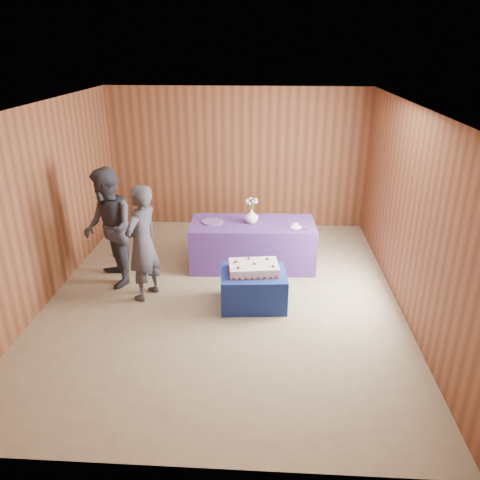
# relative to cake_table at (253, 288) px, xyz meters

# --- Properties ---
(ground) EXTENTS (6.00, 6.00, 0.00)m
(ground) POSITION_rel_cake_table_xyz_m (-0.44, 0.19, -0.25)
(ground) COLOR gray
(ground) RESTS_ON ground
(room_shell) EXTENTS (5.04, 6.04, 2.72)m
(room_shell) POSITION_rel_cake_table_xyz_m (-0.44, 0.19, 1.55)
(room_shell) COLOR brown
(room_shell) RESTS_ON ground
(cake_table) EXTENTS (0.96, 0.77, 0.50)m
(cake_table) POSITION_rel_cake_table_xyz_m (0.00, 0.00, 0.00)
(cake_table) COLOR navy
(cake_table) RESTS_ON ground
(serving_table) EXTENTS (2.04, 0.99, 0.75)m
(serving_table) POSITION_rel_cake_table_xyz_m (-0.06, 1.27, 0.12)
(serving_table) COLOR #502F83
(serving_table) RESTS_ON ground
(sheet_cake) EXTENTS (0.76, 0.57, 0.16)m
(sheet_cake) POSITION_rel_cake_table_xyz_m (0.00, 0.03, 0.31)
(sheet_cake) COLOR white
(sheet_cake) RESTS_ON cake_table
(vase) EXTENTS (0.24, 0.24, 0.22)m
(vase) POSITION_rel_cake_table_xyz_m (-0.08, 1.28, 0.61)
(vase) COLOR white
(vase) RESTS_ON serving_table
(flower_spray) EXTENTS (0.21, 0.20, 0.16)m
(flower_spray) POSITION_rel_cake_table_xyz_m (-0.08, 1.28, 0.86)
(flower_spray) COLOR #296629
(flower_spray) RESTS_ON vase
(platter) EXTENTS (0.37, 0.37, 0.02)m
(platter) POSITION_rel_cake_table_xyz_m (-0.71, 1.26, 0.51)
(platter) COLOR #6F4C99
(platter) RESTS_ON serving_table
(plate) EXTENTS (0.24, 0.24, 0.01)m
(plate) POSITION_rel_cake_table_xyz_m (0.62, 1.12, 0.51)
(plate) COLOR white
(plate) RESTS_ON serving_table
(cake_slice) EXTENTS (0.07, 0.07, 0.09)m
(cake_slice) POSITION_rel_cake_table_xyz_m (0.62, 1.12, 0.55)
(cake_slice) COLOR white
(cake_slice) RESTS_ON plate
(knife) EXTENTS (0.26, 0.03, 0.00)m
(knife) POSITION_rel_cake_table_xyz_m (0.68, 1.01, 0.50)
(knife) COLOR #B2B1B6
(knife) RESTS_ON serving_table
(guest_left) EXTENTS (0.62, 0.73, 1.69)m
(guest_left) POSITION_rel_cake_table_xyz_m (-1.56, 0.13, 0.59)
(guest_left) COLOR #373640
(guest_left) RESTS_ON ground
(guest_right) EXTENTS (1.02, 1.10, 1.81)m
(guest_right) POSITION_rel_cake_table_xyz_m (-2.16, 0.51, 0.65)
(guest_right) COLOR #33323C
(guest_right) RESTS_ON ground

